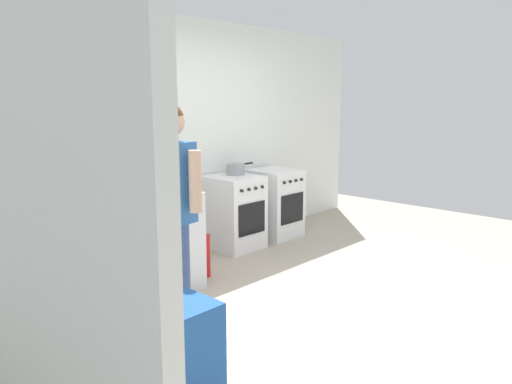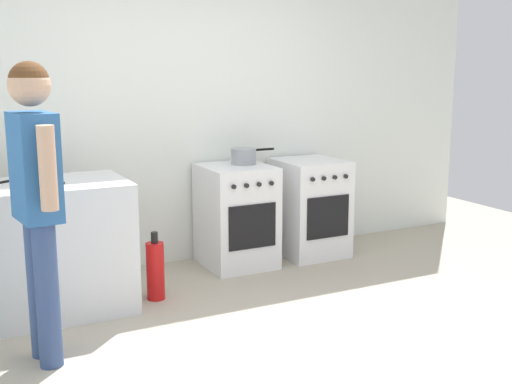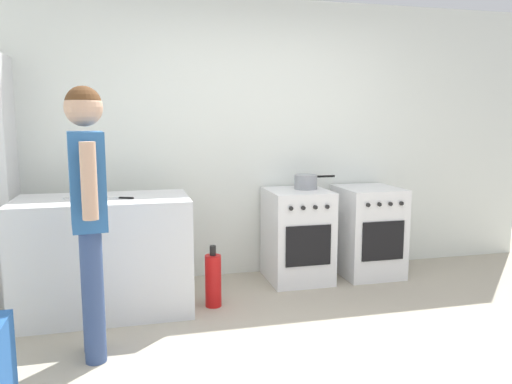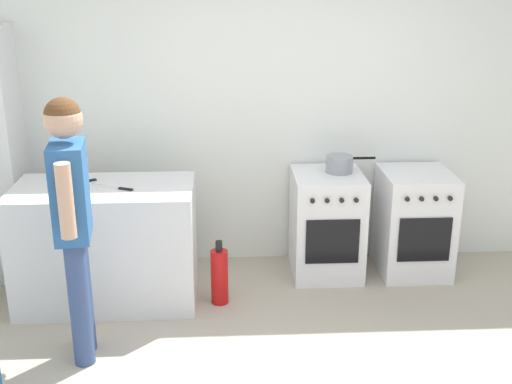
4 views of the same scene
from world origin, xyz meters
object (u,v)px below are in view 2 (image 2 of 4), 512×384
object	(u,v)px
oven_right	(309,207)
knife_bread	(40,183)
fire_extinguisher	(155,270)
oven_left	(236,216)
person	(36,186)
pot	(244,156)

from	to	relation	value
oven_right	knife_bread	xyz separation A→B (m)	(-2.33, -0.41, 0.48)
oven_right	fire_extinguisher	xyz separation A→B (m)	(-1.59, -0.48, -0.21)
oven_left	person	size ratio (longest dim) A/B	0.50
knife_bread	oven_left	bearing A→B (deg)	14.27
person	fire_extinguisher	distance (m)	1.36
person	knife_bread	bearing A→B (deg)	80.50
knife_bread	fire_extinguisher	bearing A→B (deg)	-5.13
oven_left	oven_right	xyz separation A→B (m)	(0.72, -0.00, -0.00)
pot	fire_extinguisher	bearing A→B (deg)	-151.38
oven_right	person	size ratio (longest dim) A/B	0.50
person	pot	bearing A→B (deg)	33.01
oven_left	person	distance (m)	2.16
oven_right	person	xyz separation A→B (m)	(-2.46, -1.14, 0.59)
knife_bread	person	world-z (taller)	person
person	fire_extinguisher	size ratio (longest dim) A/B	3.38
pot	knife_bread	size ratio (longest dim) A/B	1.20
pot	oven_left	bearing A→B (deg)	-152.93
pot	knife_bread	xyz separation A→B (m)	(-1.71, -0.46, -0.01)
person	fire_extinguisher	world-z (taller)	person
oven_right	person	bearing A→B (deg)	-155.06
fire_extinguisher	oven_right	bearing A→B (deg)	16.75
oven_left	fire_extinguisher	distance (m)	1.01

